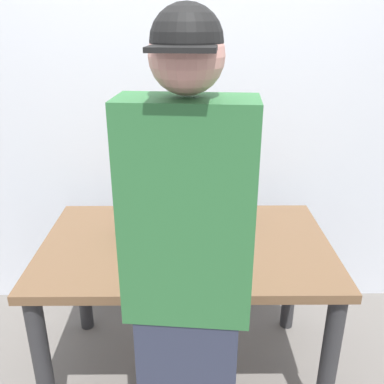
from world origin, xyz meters
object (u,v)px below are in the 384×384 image
at_px(beer_bottle_green, 143,207).
at_px(beer_bottle_amber, 126,212).
at_px(laptop, 210,218).
at_px(person_figure, 188,292).
at_px(beer_bottle_brown, 141,220).

bearing_deg(beer_bottle_green, beer_bottle_amber, -127.08).
bearing_deg(beer_bottle_green, laptop, -1.04).
distance_m(laptop, beer_bottle_green, 0.33).
xyz_separation_m(laptop, person_figure, (-0.11, -0.75, 0.11)).
xyz_separation_m(beer_bottle_brown, beer_bottle_amber, (-0.08, 0.08, 0.00)).
height_order(beer_bottle_green, person_figure, person_figure).
bearing_deg(person_figure, laptop, 81.84).
bearing_deg(beer_bottle_brown, beer_bottle_green, 92.93).
bearing_deg(beer_bottle_amber, laptop, 12.20).
distance_m(beer_bottle_amber, person_figure, 0.73).
height_order(laptop, beer_bottle_brown, beer_bottle_brown).
distance_m(beer_bottle_brown, person_figure, 0.62).
bearing_deg(beer_bottle_brown, beer_bottle_amber, 134.34).
bearing_deg(laptop, beer_bottle_green, 178.96).
bearing_deg(person_figure, beer_bottle_brown, 109.80).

